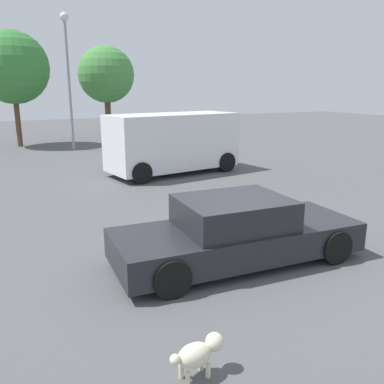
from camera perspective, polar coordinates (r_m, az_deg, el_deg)
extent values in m
plane|color=#515154|center=(8.07, 5.60, -9.11)|extent=(80.00, 80.00, 0.00)
cube|color=#232328|center=(7.76, 6.40, -6.65)|extent=(4.75, 1.91, 0.55)
cube|color=#232328|center=(7.54, 5.85, -2.89)|extent=(2.03, 1.67, 0.55)
cube|color=slate|center=(8.02, 11.70, -2.06)|extent=(0.12, 1.47, 0.46)
cube|color=slate|center=(7.15, -0.72, -3.78)|extent=(0.12, 1.47, 0.46)
cylinder|color=black|center=(9.30, 12.75, -4.09)|extent=(0.65, 0.24, 0.64)
cylinder|color=black|center=(8.12, 19.51, -7.30)|extent=(0.65, 0.24, 0.64)
cylinder|color=black|center=(7.91, -7.11, -7.14)|extent=(0.65, 0.24, 0.64)
cylinder|color=black|center=(6.49, -2.96, -12.04)|extent=(0.65, 0.24, 0.64)
ellipsoid|color=beige|center=(4.91, 0.37, -22.00)|extent=(0.45, 0.32, 0.27)
sphere|color=beige|center=(4.99, 3.20, -20.31)|extent=(0.22, 0.22, 0.22)
sphere|color=beige|center=(5.03, 3.96, -20.10)|extent=(0.10, 0.10, 0.10)
cylinder|color=beige|center=(5.14, 1.28, -22.94)|extent=(0.06, 0.06, 0.17)
cylinder|color=beige|center=(5.04, 2.29, -23.81)|extent=(0.06, 0.06, 0.17)
cylinder|color=beige|center=(5.03, -1.56, -23.91)|extent=(0.06, 0.06, 0.17)
cylinder|color=beige|center=(4.93, -0.60, -24.84)|extent=(0.06, 0.06, 0.17)
sphere|color=beige|center=(4.78, -2.40, -22.51)|extent=(0.12, 0.12, 0.12)
cube|color=white|center=(15.70, -2.71, 7.18)|extent=(5.24, 2.76, 2.07)
cube|color=slate|center=(17.08, 4.36, 9.27)|extent=(0.32, 1.67, 0.83)
cylinder|color=black|center=(17.64, 0.93, 5.11)|extent=(0.79, 0.37, 0.76)
cylinder|color=black|center=(16.18, 4.82, 4.22)|extent=(0.79, 0.37, 0.76)
cylinder|color=black|center=(15.77, -10.35, 3.78)|extent=(0.79, 0.37, 0.76)
cylinder|color=black|center=(14.11, -7.16, 2.67)|extent=(0.79, 0.37, 0.76)
cylinder|color=gray|center=(22.62, -16.89, 13.92)|extent=(0.14, 0.14, 6.56)
sphere|color=silver|center=(22.89, -17.55, 22.48)|extent=(0.44, 0.44, 0.44)
cylinder|color=brown|center=(29.01, -11.71, 10.40)|extent=(0.41, 0.41, 2.74)
sphere|color=#478C42|center=(28.97, -12.00, 15.89)|extent=(3.76, 3.76, 3.76)
cylinder|color=brown|center=(25.30, -23.31, 9.16)|extent=(0.29, 0.29, 2.86)
sphere|color=#387F38|center=(25.26, -23.98, 15.74)|extent=(3.96, 3.96, 3.96)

